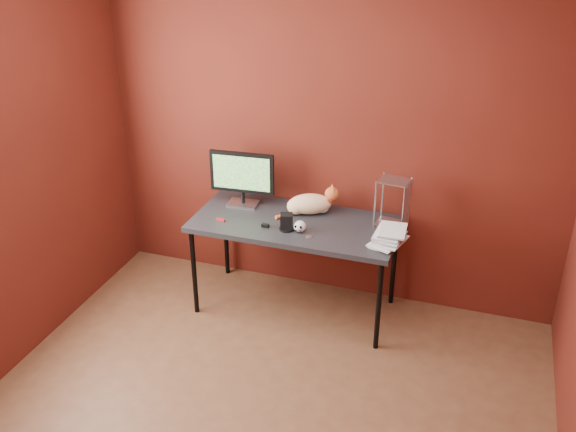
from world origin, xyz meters
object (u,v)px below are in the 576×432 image
(book_stack, at_px, (383,158))
(monitor, at_px, (242,176))
(desk, at_px, (295,228))
(skull_mug, at_px, (300,226))
(speaker, at_px, (287,223))
(cat, at_px, (310,204))

(book_stack, bearing_deg, monitor, 167.93)
(desk, xyz_separation_m, skull_mug, (0.08, -0.14, 0.09))
(monitor, height_order, speaker, monitor)
(desk, bearing_deg, speaker, -98.31)
(cat, bearing_deg, speaker, -127.71)
(monitor, bearing_deg, skull_mug, -31.98)
(skull_mug, distance_m, speaker, 0.10)
(desk, relative_size, speaker, 12.21)
(skull_mug, bearing_deg, book_stack, 5.29)
(monitor, xyz_separation_m, cat, (0.53, 0.02, -0.16))
(monitor, relative_size, book_stack, 0.41)
(speaker, bearing_deg, book_stack, -13.03)
(desk, xyz_separation_m, monitor, (-0.47, 0.14, 0.29))
(monitor, relative_size, skull_mug, 5.63)
(skull_mug, bearing_deg, monitor, 152.37)
(monitor, height_order, book_stack, book_stack)
(desk, distance_m, monitor, 0.57)
(speaker, height_order, book_stack, book_stack)
(desk, relative_size, cat, 3.56)
(monitor, bearing_deg, cat, -1.94)
(book_stack, bearing_deg, cat, 155.32)
(cat, relative_size, book_stack, 0.35)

